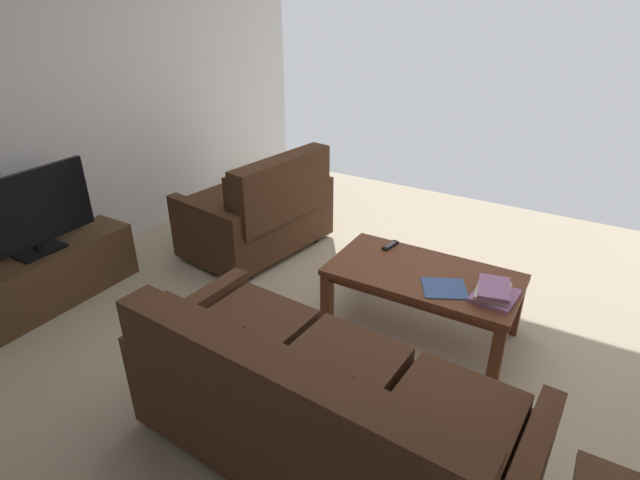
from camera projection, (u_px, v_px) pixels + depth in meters
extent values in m
cube|color=#B7A88E|center=(375.00, 339.00, 3.44)|extent=(5.35, 5.64, 0.01)
cube|color=silver|center=(78.00, 97.00, 4.04)|extent=(0.12, 5.64, 2.68)
cylinder|color=black|center=(500.00, 473.00, 2.45)|extent=(0.05, 0.05, 0.06)
cylinder|color=black|center=(257.00, 356.00, 3.23)|extent=(0.05, 0.05, 0.06)
cylinder|color=black|center=(168.00, 429.00, 2.70)|extent=(0.05, 0.05, 0.06)
cube|color=#472B1C|center=(326.00, 418.00, 2.47)|extent=(1.76, 0.96, 0.38)
cube|color=#472B1C|center=(444.00, 432.00, 2.09)|extent=(0.58, 0.78, 0.10)
cube|color=#472B1C|center=(329.00, 378.00, 2.38)|extent=(0.58, 0.78, 0.10)
cube|color=#472B1C|center=(239.00, 336.00, 2.67)|extent=(0.58, 0.78, 0.10)
cube|color=#472B1C|center=(277.00, 407.00, 2.04)|extent=(1.71, 0.29, 0.47)
cube|color=#472B1C|center=(419.00, 454.00, 1.83)|extent=(0.52, 0.15, 0.33)
cube|color=#472B1C|center=(294.00, 391.00, 2.12)|extent=(0.52, 0.15, 0.33)
cube|color=#472B1C|center=(198.00, 342.00, 2.40)|extent=(0.52, 0.15, 0.33)
cube|color=#472B1C|center=(195.00, 341.00, 2.90)|extent=(0.16, 0.85, 0.54)
cylinder|color=black|center=(264.00, 220.00, 5.09)|extent=(0.06, 0.06, 0.06)
cylinder|color=black|center=(196.00, 251.00, 4.50)|extent=(0.06, 0.06, 0.06)
cylinder|color=black|center=(316.00, 239.00, 4.71)|extent=(0.06, 0.06, 0.06)
cylinder|color=black|center=(249.00, 276.00, 4.12)|extent=(0.06, 0.06, 0.06)
cube|color=#422819|center=(256.00, 222.00, 4.50)|extent=(0.94, 1.13, 0.39)
cube|color=#422819|center=(273.00, 188.00, 4.58)|extent=(0.77, 0.57, 0.10)
cube|color=#422819|center=(231.00, 205.00, 4.23)|extent=(0.77, 0.57, 0.10)
cube|color=#422819|center=(282.00, 189.00, 4.13)|extent=(0.33, 1.03, 0.52)
cube|color=#422819|center=(293.00, 177.00, 4.37)|extent=(0.19, 0.47, 0.38)
cube|color=#422819|center=(250.00, 194.00, 4.02)|extent=(0.19, 0.47, 0.38)
cube|color=#422819|center=(297.00, 197.00, 4.86)|extent=(0.80, 0.22, 0.55)
cube|color=#422819|center=(206.00, 237.00, 4.08)|extent=(0.80, 0.22, 0.55)
cube|color=brown|center=(424.00, 275.00, 3.34)|extent=(1.23, 0.65, 0.04)
cube|color=brown|center=(423.00, 281.00, 3.36)|extent=(1.14, 0.59, 0.05)
cube|color=brown|center=(516.00, 308.00, 3.40)|extent=(0.07, 0.07, 0.41)
cube|color=brown|center=(363.00, 265.00, 3.92)|extent=(0.07, 0.07, 0.41)
cube|color=brown|center=(496.00, 355.00, 2.97)|extent=(0.07, 0.07, 0.41)
cube|color=brown|center=(327.00, 300.00, 3.48)|extent=(0.07, 0.07, 0.41)
cube|color=#4C331E|center=(48.00, 278.00, 3.72)|extent=(0.38, 1.30, 0.44)
cube|color=black|center=(40.00, 274.00, 3.77)|extent=(0.03, 1.10, 0.26)
cube|color=black|center=(56.00, 272.00, 3.79)|extent=(0.20, 0.24, 0.06)
cube|color=black|center=(40.00, 251.00, 3.62)|extent=(0.20, 0.32, 0.02)
cube|color=black|center=(39.00, 246.00, 3.60)|extent=(0.04, 0.06, 0.06)
cube|color=black|center=(28.00, 210.00, 3.47)|extent=(0.04, 0.91, 0.53)
cube|color=navy|center=(27.00, 209.00, 3.48)|extent=(0.01, 0.88, 0.50)
cube|color=#996699|center=(495.00, 296.00, 3.05)|extent=(0.27, 0.30, 0.03)
cube|color=silver|center=(493.00, 291.00, 3.05)|extent=(0.22, 0.28, 0.03)
cube|color=#996699|center=(494.00, 288.00, 3.03)|extent=(0.23, 0.30, 0.03)
cube|color=black|center=(390.00, 246.00, 3.65)|extent=(0.07, 0.17, 0.02)
cube|color=#59595B|center=(390.00, 244.00, 3.64)|extent=(0.05, 0.11, 0.00)
cube|color=#385693|center=(444.00, 288.00, 3.15)|extent=(0.35, 0.33, 0.01)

